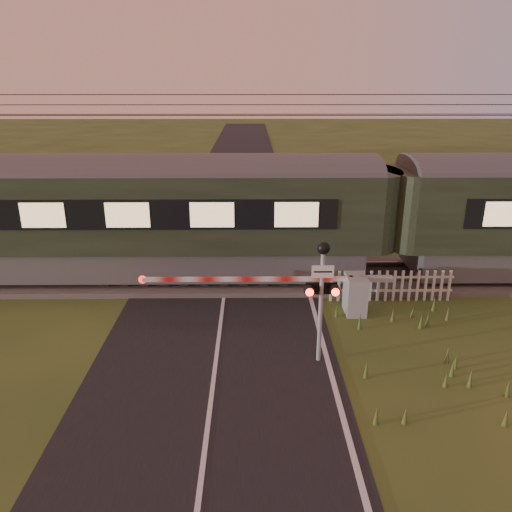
{
  "coord_description": "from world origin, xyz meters",
  "views": [
    {
      "loc": [
        0.89,
        -9.61,
        6.56
      ],
      "look_at": [
        1.01,
        3.2,
        2.0
      ],
      "focal_mm": 35.0,
      "sensor_mm": 36.0,
      "label": 1
    }
  ],
  "objects_px": {
    "train": "(388,215)",
    "crossing_signal": "(322,281)",
    "boom_gate": "(343,292)",
    "picket_fence": "(390,286)"
  },
  "relations": [
    {
      "from": "train",
      "to": "crossing_signal",
      "type": "bearing_deg",
      "value": -118.46
    },
    {
      "from": "train",
      "to": "crossing_signal",
      "type": "distance_m",
      "value": 6.14
    },
    {
      "from": "train",
      "to": "boom_gate",
      "type": "xyz_separation_m",
      "value": [
        -1.87,
        -2.7,
        -1.61
      ]
    },
    {
      "from": "crossing_signal",
      "to": "picket_fence",
      "type": "distance_m",
      "value": 4.68
    },
    {
      "from": "train",
      "to": "crossing_signal",
      "type": "height_order",
      "value": "train"
    },
    {
      "from": "train",
      "to": "crossing_signal",
      "type": "xyz_separation_m",
      "value": [
        -2.92,
        -5.39,
        -0.15
      ]
    },
    {
      "from": "train",
      "to": "boom_gate",
      "type": "relative_size",
      "value": 5.75
    },
    {
      "from": "crossing_signal",
      "to": "picket_fence",
      "type": "xyz_separation_m",
      "value": [
        2.66,
        3.5,
        -1.61
      ]
    },
    {
      "from": "train",
      "to": "picket_fence",
      "type": "xyz_separation_m",
      "value": [
        -0.26,
        -1.89,
        -1.75
      ]
    },
    {
      "from": "boom_gate",
      "to": "picket_fence",
      "type": "relative_size",
      "value": 1.88
    }
  ]
}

